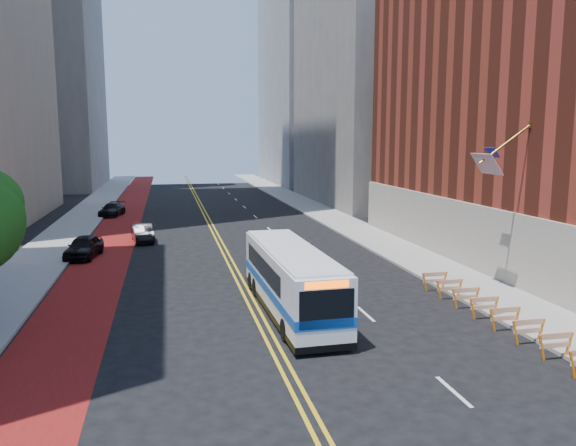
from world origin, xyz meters
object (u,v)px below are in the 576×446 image
(car_b, at_px, (143,233))
(car_c, at_px, (112,209))
(car_a, at_px, (84,247))
(transit_bus, at_px, (290,279))

(car_b, relative_size, car_c, 0.90)
(car_b, distance_m, car_c, 15.87)
(car_a, xyz_separation_m, car_c, (0.00, 20.46, -0.09))
(transit_bus, relative_size, car_a, 2.52)
(transit_bus, xyz_separation_m, car_b, (-7.28, 19.27, -0.90))
(transit_bus, bearing_deg, car_b, 109.54)
(car_b, bearing_deg, transit_bus, -77.57)
(transit_bus, xyz_separation_m, car_c, (-10.85, 34.73, -0.91))
(car_b, xyz_separation_m, car_c, (-3.57, 15.46, -0.02))
(car_a, height_order, car_b, car_a)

